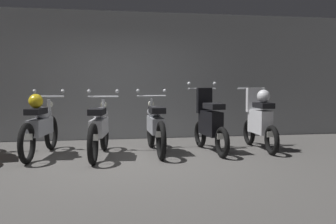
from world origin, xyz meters
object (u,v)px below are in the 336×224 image
motorbike_slot_1 (40,126)px  motorbike_slot_2 (99,128)px  motorbike_slot_4 (210,123)px  motorbike_slot_3 (155,126)px  motorbike_slot_5 (259,120)px

motorbike_slot_1 → motorbike_slot_2: size_ratio=1.00×
motorbike_slot_1 → motorbike_slot_4: size_ratio=1.15×
motorbike_slot_1 → motorbike_slot_3: size_ratio=0.99×
motorbike_slot_1 → motorbike_slot_3: 2.00m
motorbike_slot_2 → motorbike_slot_3: (1.00, 0.19, 0.00)m
motorbike_slot_2 → motorbike_slot_5: 3.01m
motorbike_slot_2 → motorbike_slot_4: size_ratio=1.15×
motorbike_slot_3 → motorbike_slot_5: bearing=0.4°
motorbike_slot_2 → motorbike_slot_3: same height
motorbike_slot_1 → motorbike_slot_4: bearing=-2.1°
motorbike_slot_5 → motorbike_slot_4: bearing=-175.3°
motorbike_slot_5 → motorbike_slot_2: bearing=-176.2°
motorbike_slot_3 → motorbike_slot_4: 1.00m
motorbike_slot_4 → motorbike_slot_5: motorbike_slot_4 is taller
motorbike_slot_4 → motorbike_slot_5: (1.01, 0.08, 0.04)m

